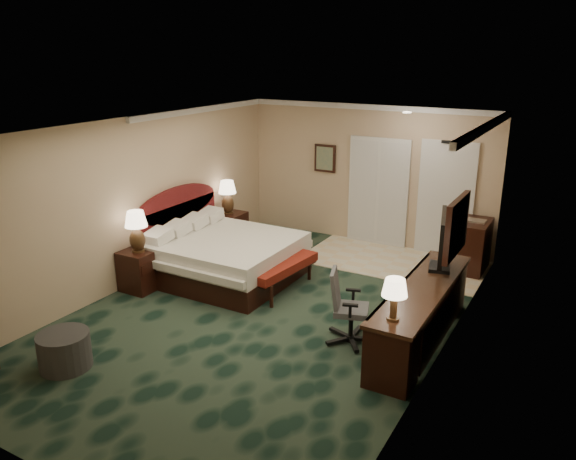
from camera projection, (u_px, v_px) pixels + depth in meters
The scene contains 25 objects.
floor at pixel (267, 313), 8.20m from camera, with size 5.00×7.50×0.00m, color black.
ceiling at pixel (265, 128), 7.37m from camera, with size 5.00×7.50×0.00m, color white.
wall_back at pixel (367, 175), 10.89m from camera, with size 5.00×0.00×2.70m, color #C8AF8C.
wall_front at pixel (30, 343), 4.68m from camera, with size 5.00×0.00×2.70m, color #C8AF8C.
wall_left at pixel (133, 202), 8.96m from camera, with size 0.00×7.50×2.70m, color #C8AF8C.
wall_right at pixel (446, 257), 6.62m from camera, with size 0.00×7.50×2.70m, color #C8AF8C.
crown_molding at pixel (265, 131), 7.39m from camera, with size 5.00×7.50×0.10m, color silver, non-canonical shape.
tile_patch at pixel (393, 262), 10.18m from camera, with size 3.20×1.70×0.01m, color beige.
headboard at pixel (179, 225), 9.96m from camera, with size 0.12×2.00×1.40m, color #4A0F0D, non-canonical shape.
entry_door at pixel (445, 200), 10.23m from camera, with size 1.02×0.06×2.18m, color silver.
closet_doors at pixel (378, 192), 10.83m from camera, with size 1.20×0.06×2.10m, color silver.
wall_art at pixel (325, 158), 11.20m from camera, with size 0.45×0.06×0.55m, color slate.
wall_mirror at pixel (457, 227), 7.07m from camera, with size 0.05×0.95×0.75m, color white.
bed at pixel (226, 258), 9.40m from camera, with size 2.18×2.02×0.69m, color silver.
nightstand_near at pixel (142, 269), 8.96m from camera, with size 0.52×0.60×0.65m, color black.
nightstand_far at pixel (230, 229), 11.00m from camera, with size 0.51×0.58×0.64m, color black.
lamp_near at pixel (137, 231), 8.72m from camera, with size 0.35×0.35×0.66m, color #321C10, non-canonical shape.
lamp_far at pixel (227, 197), 10.82m from camera, with size 0.34×0.34×0.64m, color #321C10, non-canonical shape.
bed_bench at pixel (281, 276), 8.92m from camera, with size 0.49×1.43×0.48m, color maroon.
ottoman at pixel (64, 351), 6.76m from camera, with size 0.62×0.62×0.44m, color #2C2C2C.
desk at pixel (421, 315), 7.28m from camera, with size 0.59×2.76×0.80m, color black.
tv at pixel (442, 242), 7.62m from camera, with size 0.08×1.00×0.78m, color black.
desk_lamp at pixel (394, 299), 6.20m from camera, with size 0.29×0.29×0.50m, color #321C10, non-canonical shape.
desk_chair at pixel (352, 307), 7.28m from camera, with size 0.58×0.54×0.99m, color #505050, non-canonical shape.
minibar at pixel (473, 246), 9.68m from camera, with size 0.47×0.84×0.89m, color black.
Camera 1 is at (3.93, -6.31, 3.69)m, focal length 35.00 mm.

